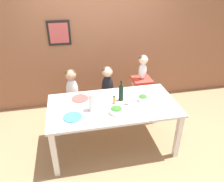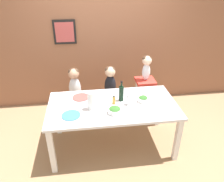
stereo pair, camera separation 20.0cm
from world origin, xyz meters
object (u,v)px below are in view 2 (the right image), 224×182
chair_far_center (110,101)px  salad_bowl_small (143,99)px  wine_glass_near (129,97)px  dinner_plate_back_right (149,92)px  dinner_plate_front_left (71,115)px  wine_bottle (121,93)px  person_child_left (74,83)px  salad_bowl_large (115,110)px  person_baby_right (147,65)px  chair_far_left (76,103)px  person_child_center (110,80)px  dinner_plate_back_left (81,97)px  chair_right_highchair (145,89)px  dinner_plate_front_right (149,112)px  paper_towel_roll (91,101)px

chair_far_center → salad_bowl_small: size_ratio=3.05×
wine_glass_near → dinner_plate_back_right: bearing=38.0°
dinner_plate_front_left → wine_bottle: bearing=22.3°
person_child_left → salad_bowl_large: (0.55, -0.92, 0.01)m
chair_far_center → wine_glass_near: (0.17, -0.74, 0.49)m
dinner_plate_back_right → wine_glass_near: bearing=-142.0°
person_baby_right → chair_far_left: bearing=-179.9°
person_child_center → wine_bottle: size_ratio=1.84×
dinner_plate_back_left → salad_bowl_large: bearing=-46.1°
dinner_plate_back_right → salad_bowl_small: bearing=-123.1°
wine_bottle → dinner_plate_front_left: bearing=-157.7°
chair_far_left → salad_bowl_small: size_ratio=3.05×
wine_bottle → wine_glass_near: bearing=-56.2°
person_baby_right → chair_right_highchair: bearing=-90.0°
salad_bowl_large → dinner_plate_front_right: size_ratio=0.73×
wine_bottle → dinner_plate_back_right: wine_bottle is taller
chair_far_left → wine_bottle: 1.04m
chair_far_center → person_child_center: bearing=90.0°
person_child_center → wine_bottle: 0.62m
chair_far_left → person_child_center: person_child_center is taller
chair_far_center → wine_bottle: (0.08, -0.61, 0.49)m
wine_glass_near → dinner_plate_back_left: size_ratio=0.71×
chair_far_center → dinner_plate_front_left: (-0.63, -0.90, 0.37)m
wine_bottle → dinner_plate_back_right: 0.51m
dinner_plate_front_right → paper_towel_roll: bearing=165.9°
paper_towel_roll → wine_glass_near: bearing=4.0°
wine_bottle → dinner_plate_back_right: (0.47, 0.17, -0.12)m
chair_far_center → dinner_plate_back_left: bearing=-138.0°
chair_far_left → salad_bowl_small: salad_bowl_small is taller
salad_bowl_large → chair_far_center: bearing=86.8°
person_child_center → dinner_plate_back_right: person_child_center is taller
chair_far_left → person_baby_right: person_baby_right is taller
chair_right_highchair → dinner_plate_back_left: size_ratio=3.04×
person_child_center → salad_bowl_large: bearing=-93.2°
salad_bowl_large → dinner_plate_back_right: bearing=38.2°
chair_right_highchair → person_baby_right: bearing=90.0°
chair_right_highchair → person_child_left: 1.23m
chair_far_left → person_baby_right: (1.21, 0.00, 0.65)m
person_child_left → dinner_plate_front_right: size_ratio=2.33×
chair_right_highchair → wine_bottle: (-0.53, -0.61, 0.30)m
chair_far_left → dinner_plate_back_right: size_ratio=1.83×
chair_far_center → dinner_plate_back_right: dinner_plate_back_right is taller
person_child_center → paper_towel_roll: (-0.35, -0.78, 0.10)m
salad_bowl_large → dinner_plate_front_right: 0.46m
salad_bowl_small → dinner_plate_back_left: salad_bowl_small is taller
chair_far_left → wine_glass_near: wine_glass_near is taller
wine_bottle → paper_towel_roll: bearing=-159.1°
dinner_plate_front_left → chair_far_center: bearing=55.1°
dinner_plate_front_left → salad_bowl_large: bearing=-1.4°
chair_right_highchair → dinner_plate_back_left: dinner_plate_back_left is taller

